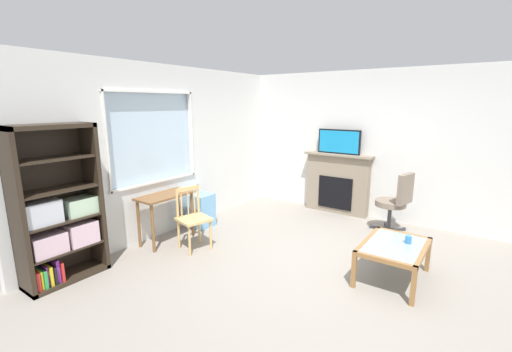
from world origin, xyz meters
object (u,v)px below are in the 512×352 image
Objects in this scene: desk_under_window at (166,203)px; office_chair at (396,200)px; wooden_chair at (193,218)px; plastic_drawer_unit at (200,210)px; fireplace at (337,183)px; sippy_cup at (408,239)px; tv at (339,142)px; bookshelf at (58,215)px; coffee_table at (394,249)px.

desk_under_window is 0.86× the size of office_chair.
wooden_chair is (0.05, -0.52, -0.13)m from desk_under_window.
plastic_drawer_unit is 0.57× the size of office_chair.
sippy_cup is at bearing -139.02° from fireplace.
fireplace is (2.06, -1.62, 0.29)m from plastic_drawer_unit.
wooden_chair is 0.90× the size of office_chair.
desk_under_window is at bearing 105.92° from sippy_cup.
desk_under_window is 1.52× the size of plastic_drawer_unit.
desk_under_window is 3.23m from fireplace.
fireplace is 2.53m from sippy_cup.
bookshelf is at bearing 158.56° from tv.
desk_under_window is at bearing 104.29° from coffee_table.
plastic_drawer_unit is at bearing 92.59° from sippy_cup.
wooden_chair is at bearing -22.50° from bookshelf.
bookshelf is 2.15× the size of desk_under_window.
office_chair is (-0.46, -1.18, -0.82)m from tv.
bookshelf is 4.78m from office_chair.
office_chair reaches higher than sippy_cup.
wooden_chair is 0.70× the size of fireplace.
desk_under_window is 3.31m from tv.
wooden_chair is 3.21m from office_chair.
bookshelf reaches higher than sippy_cup.
bookshelf is at bearing 143.20° from office_chair.
sippy_cup is (-1.91, -1.66, -0.09)m from fireplace.
tv is at bearing 37.20° from coffee_table.
bookshelf reaches higher than plastic_drawer_unit.
wooden_chair is at bearing 159.15° from tv.
tv reaches higher than wooden_chair.
fireplace is at bearing -21.36° from bookshelf.
bookshelf is 2.30× the size of tv.
coffee_table is (-2.04, -1.53, -0.20)m from fireplace.
desk_under_window is at bearing 95.18° from wooden_chair.
sippy_cup is (-1.43, -0.48, -0.07)m from office_chair.
office_chair reaches higher than desk_under_window.
fireplace is at bearing 0.00° from tv.
sippy_cup is at bearing -72.14° from wooden_chair.
fireplace reaches higher than office_chair.
desk_under_window is 0.66× the size of fireplace.
tv is 1.51m from office_chair.
office_chair is at bearing -49.40° from desk_under_window.
desk_under_window is at bearing 130.60° from office_chair.
tv is (2.04, -1.62, 1.09)m from plastic_drawer_unit.
tv is at bearing 41.25° from sippy_cup.
office_chair is at bearing 12.75° from coffee_table.
sippy_cup is (0.13, -0.12, 0.11)m from coffee_table.
plastic_drawer_unit is 0.59× the size of coffee_table.
tv is 8.93× the size of sippy_cup.
plastic_drawer_unit is 3.29m from sippy_cup.
coffee_table is (0.74, -2.59, -0.08)m from wooden_chair.
tv is 0.80× the size of office_chair.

